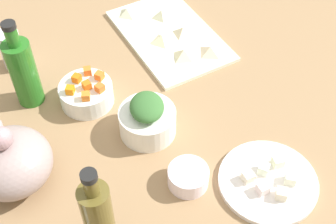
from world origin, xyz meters
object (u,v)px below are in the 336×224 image
object	(u,v)px
bottle_2	(23,71)
drinking_glass_0	(12,50)
bowl_small_side	(188,177)
cutting_board	(169,35)
teapot	(11,162)
bowl_carrots	(87,94)
plate_tofu	(268,182)
bowl_greens	(148,122)
bottle_1	(99,222)

from	to	relation	value
bottle_2	drinking_glass_0	xyz separation A→B (cm)	(13.55, 0.26, -4.07)
bowl_small_side	drinking_glass_0	size ratio (longest dim) A/B	0.81
cutting_board	bowl_small_side	distance (cm)	47.59
teapot	drinking_glass_0	size ratio (longest dim) A/B	1.74
bowl_small_side	bottle_2	xyz separation A→B (cm)	(38.01, 22.47, 7.24)
cutting_board	bowl_carrots	world-z (taller)	bowl_carrots
bottle_2	drinking_glass_0	bearing A→B (deg)	1.11
plate_tofu	drinking_glass_0	bearing A→B (deg)	32.35
cutting_board	bowl_greens	xyz separation A→B (cm)	(-27.72, 19.53, 2.68)
bowl_greens	drinking_glass_0	world-z (taller)	drinking_glass_0
bowl_small_side	cutting_board	bearing A→B (deg)	-22.21
bowl_carrots	drinking_glass_0	bearing A→B (deg)	30.81
bottle_1	bottle_2	distance (cm)	44.05
teapot	bottle_2	bearing A→B (deg)	-22.97
plate_tofu	cutting_board	bearing A→B (deg)	-3.59
bowl_greens	teapot	distance (cm)	30.02
cutting_board	plate_tofu	size ratio (longest dim) A/B	1.72
bowl_greens	drinking_glass_0	size ratio (longest dim) A/B	1.22
cutting_board	drinking_glass_0	xyz separation A→B (cm)	(7.52, 40.71, 4.76)
bowl_greens	bowl_carrots	distance (cm)	17.48
bowl_carrots	bottle_2	world-z (taller)	bottle_2
plate_tofu	bowl_greens	size ratio (longest dim) A/B	1.61
bottle_2	cutting_board	bearing A→B (deg)	-81.52
bowl_carrots	teapot	world-z (taller)	teapot
teapot	drinking_glass_0	world-z (taller)	teapot
bottle_1	drinking_glass_0	distance (cm)	57.83
bowl_carrots	drinking_glass_0	size ratio (longest dim) A/B	1.21
bowl_carrots	bowl_greens	bearing A→B (deg)	-148.71
cutting_board	bowl_carrots	xyz separation A→B (cm)	(-12.79, 28.60, 2.02)
bowl_carrots	bottle_2	distance (cm)	15.24
cutting_board	bowl_carrots	bearing A→B (deg)	114.09
teapot	bottle_1	distance (cm)	25.66
bottle_1	drinking_glass_0	bearing A→B (deg)	1.98
plate_tofu	bowl_small_side	distance (cm)	16.65
plate_tofu	teapot	distance (cm)	52.55
bottle_2	bowl_greens	bearing A→B (deg)	-136.04
bowl_carrots	bottle_1	world-z (taller)	bottle_1
bowl_small_side	bottle_2	size ratio (longest dim) A/B	0.37
cutting_board	bowl_small_side	size ratio (longest dim) A/B	4.19
plate_tofu	bottle_2	bearing A→B (deg)	39.20
teapot	bowl_small_side	bearing A→B (deg)	-118.29
bowl_greens	bowl_small_side	world-z (taller)	bowl_greens
bottle_1	drinking_glass_0	xyz separation A→B (cm)	(57.54, 1.99, -5.49)
plate_tofu	teapot	bearing A→B (deg)	62.02
bowl_small_side	bottle_2	bearing A→B (deg)	30.59
cutting_board	bowl_greens	world-z (taller)	bowl_greens
bowl_greens	bottle_2	xyz separation A→B (cm)	(21.69, 20.92, 6.14)
bottle_1	bottle_2	size ratio (longest dim) A/B	1.11
bowl_greens	bowl_carrots	xyz separation A→B (cm)	(14.93, 9.07, -0.66)
plate_tofu	bowl_carrots	bearing A→B (deg)	33.13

